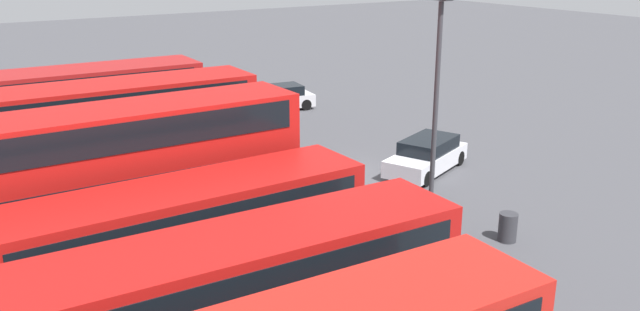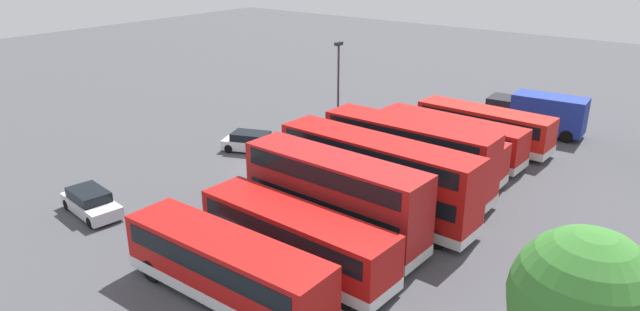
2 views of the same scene
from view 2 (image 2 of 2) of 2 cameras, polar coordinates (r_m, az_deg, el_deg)
ground_plane at (r=40.04m, az=-5.09°, el=-1.04°), size 140.00×140.00×0.00m
bus_single_deck_near_end at (r=44.79m, az=15.95°, el=2.81°), size 2.92×10.18×2.95m
bus_single_deck_second at (r=41.81m, az=12.81°, el=1.84°), size 2.92×10.68×2.95m
bus_single_deck_third at (r=38.57m, az=10.46°, el=0.40°), size 2.77×10.51×2.95m
bus_double_decker_fourth at (r=35.32m, az=8.72°, el=0.02°), size 2.62×10.81×4.55m
bus_double_decker_fifth at (r=32.11m, az=5.59°, el=-1.99°), size 2.95×12.03×4.55m
bus_double_decker_sixth at (r=29.49m, az=1.43°, el=-4.04°), size 2.87×10.34×4.55m
bus_single_deck_seventh at (r=27.36m, az=-2.46°, el=-8.08°), size 2.96×10.55×2.95m
bus_single_deck_far_end at (r=25.43m, az=-9.33°, el=-10.80°), size 2.67×10.45×2.95m
box_truck_blue at (r=49.35m, az=20.80°, el=3.98°), size 3.07×7.67×3.20m
car_hatchback_silver at (r=42.72m, az=-6.69°, el=1.33°), size 3.37×4.83×1.43m
car_small_green at (r=35.35m, az=-21.79°, el=-4.36°), size 2.37×4.54×1.43m
lamp_post_tall at (r=42.59m, az=1.82°, el=6.88°), size 0.70×0.30×7.85m
waste_bin_yellow at (r=46.12m, az=1.34°, el=2.64°), size 0.60×0.60×0.95m
tree_midleft at (r=19.55m, az=24.72°, el=-12.88°), size 4.54×4.54×6.88m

